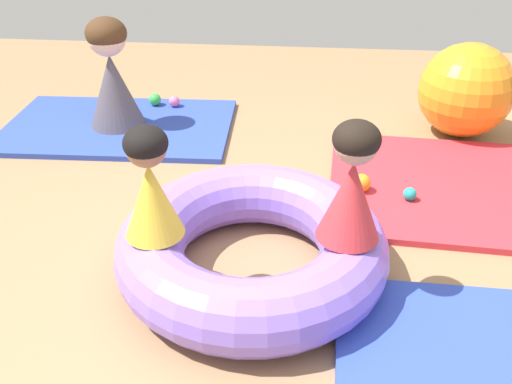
% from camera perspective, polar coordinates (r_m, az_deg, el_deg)
% --- Properties ---
extents(ground_plane, '(8.00, 8.00, 0.00)m').
position_cam_1_polar(ground_plane, '(2.68, 1.07, -9.52)').
color(ground_plane, '#93704C').
extents(gym_mat_near_right, '(1.72, 1.40, 0.04)m').
position_cam_1_polar(gym_mat_near_right, '(3.62, 20.87, 0.39)').
color(gym_mat_near_right, red).
rests_on(gym_mat_near_right, ground).
extents(gym_mat_far_left, '(1.73, 1.13, 0.04)m').
position_cam_1_polar(gym_mat_far_left, '(4.34, -14.03, 6.64)').
color(gym_mat_far_left, '#2D47B7').
rests_on(gym_mat_far_left, ground).
extents(inflatable_cushion, '(1.30, 1.30, 0.33)m').
position_cam_1_polar(inflatable_cushion, '(2.65, -0.43, -5.62)').
color(inflatable_cushion, '#8466E0').
rests_on(inflatable_cushion, ground).
extents(child_in_yellow, '(0.37, 0.37, 0.51)m').
position_cam_1_polar(child_in_yellow, '(2.36, -10.93, 0.82)').
color(child_in_yellow, yellow).
rests_on(child_in_yellow, inflatable_cushion).
extents(child_in_red, '(0.33, 0.33, 0.55)m').
position_cam_1_polar(child_in_red, '(2.33, 9.95, 0.91)').
color(child_in_red, red).
rests_on(child_in_red, inflatable_cushion).
extents(adult_seated, '(0.42, 0.42, 0.80)m').
position_cam_1_polar(adult_seated, '(4.19, -14.74, 11.71)').
color(adult_seated, '#4C4751').
rests_on(adult_seated, gym_mat_far_left).
extents(play_ball_orange, '(0.11, 0.11, 0.11)m').
position_cam_1_polar(play_ball_orange, '(3.35, 10.90, 0.94)').
color(play_ball_orange, orange).
rests_on(play_ball_orange, gym_mat_near_right).
extents(play_ball_pink, '(0.09, 0.09, 0.09)m').
position_cam_1_polar(play_ball_pink, '(4.55, -8.47, 9.29)').
color(play_ball_pink, pink).
rests_on(play_ball_pink, gym_mat_far_left).
extents(play_ball_green, '(0.10, 0.10, 0.10)m').
position_cam_1_polar(play_ball_green, '(4.60, -10.43, 9.42)').
color(play_ball_green, green).
rests_on(play_ball_green, gym_mat_far_left).
extents(play_ball_teal, '(0.08, 0.08, 0.08)m').
position_cam_1_polar(play_ball_teal, '(3.33, 15.68, -0.20)').
color(play_ball_teal, teal).
rests_on(play_ball_teal, gym_mat_near_right).
extents(exercise_ball_large, '(0.67, 0.67, 0.67)m').
position_cam_1_polar(exercise_ball_large, '(4.29, 20.96, 9.82)').
color(exercise_ball_large, orange).
rests_on(exercise_ball_large, ground).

